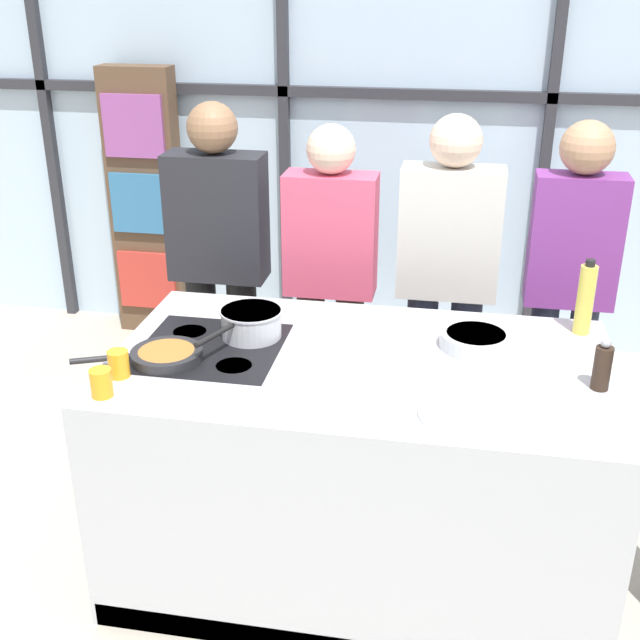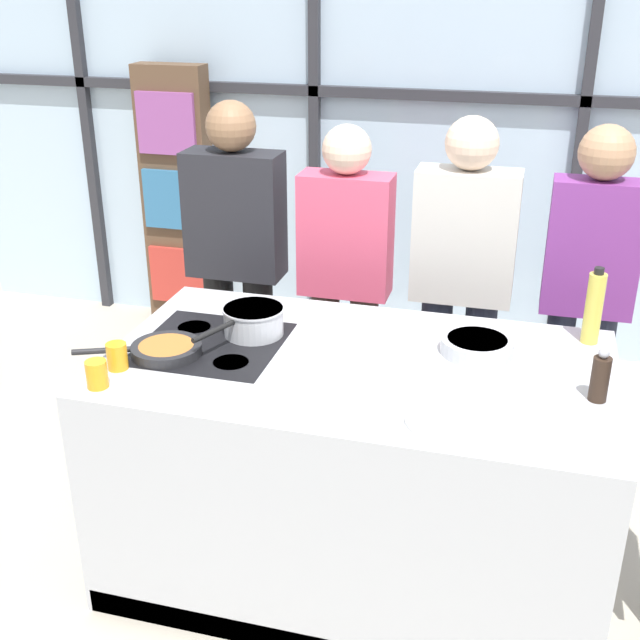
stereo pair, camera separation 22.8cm
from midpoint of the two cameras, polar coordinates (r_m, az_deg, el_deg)
ground_plane at (r=3.39m, az=4.43°, el=-16.86°), size 18.00×18.00×0.00m
back_window_wall at (r=4.85m, az=10.20°, el=13.92°), size 6.40×0.10×2.80m
bookshelf at (r=5.21m, az=-8.84°, el=8.33°), size 0.44×0.19×1.68m
demo_island at (r=3.12m, az=4.67°, el=-10.51°), size 1.81×1.03×0.91m
spectator_far_left at (r=3.90m, az=-4.30°, el=4.72°), size 0.46×0.23×1.66m
spectator_center_left at (r=3.77m, az=3.53°, el=3.41°), size 0.42×0.22×1.58m
spectator_center_right at (r=3.70m, az=11.80°, el=3.02°), size 0.45×0.23×1.64m
spectator_far_right at (r=3.71m, az=20.19°, el=2.39°), size 0.39×0.23×1.63m
frying_pan at (r=2.95m, az=-8.87°, el=-2.09°), size 0.44×0.27×0.04m
saucepan at (r=3.06m, az=-2.67°, el=-0.04°), size 0.25×0.42×0.11m
white_plate at (r=2.55m, az=11.53°, el=-7.09°), size 0.26×0.26×0.01m
mixing_bowl at (r=3.00m, az=13.24°, el=-1.77°), size 0.27×0.27×0.06m
oil_bottle at (r=3.17m, az=20.86°, el=0.80°), size 0.06×0.06×0.30m
pepper_grinder at (r=2.78m, az=21.55°, el=-3.85°), size 0.06×0.06×0.19m
juice_glass_near at (r=2.76m, az=-13.33°, el=-3.81°), size 0.07×0.07×0.10m
juice_glass_far at (r=2.87m, az=-12.05°, el=-2.58°), size 0.07×0.07×0.10m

